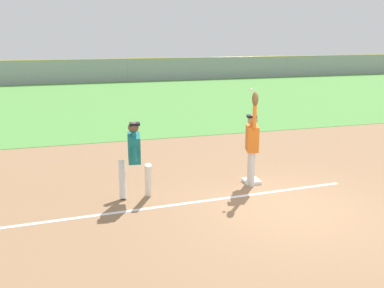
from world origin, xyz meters
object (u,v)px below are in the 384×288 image
object	(u,v)px
fielder	(252,140)
parked_car_green	(118,70)
first_base	(251,181)
runner	(134,155)
parked_car_red	(174,69)
parked_car_tan	(230,67)
parked_car_blue	(47,72)
baseball	(251,90)

from	to	relation	value
fielder	parked_car_green	size ratio (longest dim) A/B	0.51
first_base	parked_car_green	distance (m)	25.40
runner	parked_car_red	distance (m)	26.71
fielder	parked_car_tan	xyz separation A→B (m)	(9.67, 26.36, -0.45)
parked_car_tan	first_base	bearing A→B (deg)	-106.93
fielder	parked_car_red	world-z (taller)	fielder
runner	parked_car_tan	size ratio (longest dim) A/B	0.38
parked_car_red	fielder	bearing A→B (deg)	-103.24
fielder	parked_car_blue	world-z (taller)	fielder
first_base	runner	size ratio (longest dim) A/B	0.22
first_base	parked_car_blue	size ratio (longest dim) A/B	0.08
first_base	parked_car_tan	size ratio (longest dim) A/B	0.08
fielder	baseball	size ratio (longest dim) A/B	30.81
first_base	parked_car_tan	xyz separation A→B (m)	(9.59, 26.24, 0.63)
parked_car_blue	parked_car_tan	distance (m)	15.35
runner	parked_car_blue	world-z (taller)	runner
parked_car_green	parked_car_tan	distance (m)	9.95
first_base	fielder	size ratio (longest dim) A/B	0.17
parked_car_blue	parked_car_tan	xyz separation A→B (m)	(15.34, 0.53, 0.00)
first_base	parked_car_green	size ratio (longest dim) A/B	0.08
parked_car_red	parked_car_tan	size ratio (longest dim) A/B	1.00
baseball	parked_car_red	xyz separation A→B (m)	(4.50, 25.58, -1.62)
fielder	runner	size ratio (longest dim) A/B	1.33
parked_car_green	parked_car_tan	world-z (taller)	same
parked_car_green	baseball	bearing A→B (deg)	-86.37
parked_car_tan	parked_car_blue	bearing A→B (deg)	-174.86
runner	parked_car_blue	xyz separation A→B (m)	(-2.87, 25.89, -0.32)
first_base	baseball	xyz separation A→B (m)	(-0.13, -0.06, 2.26)
runner	parked_car_red	xyz separation A→B (m)	(7.24, 25.70, -0.32)
parked_car_green	first_base	bearing A→B (deg)	-86.07
baseball	parked_car_green	xyz separation A→B (m)	(-0.20, 25.46, -1.62)
fielder	runner	bearing A→B (deg)	16.80
parked_car_green	parked_car_red	xyz separation A→B (m)	(4.69, 0.12, 0.00)
parked_car_blue	parked_car_tan	size ratio (longest dim) A/B	1.01
baseball	parked_car_blue	xyz separation A→B (m)	(-5.62, 25.77, -1.62)
first_base	parked_car_green	xyz separation A→B (m)	(-0.33, 25.39, 0.63)
baseball	parked_car_tan	xyz separation A→B (m)	(9.72, 26.30, -1.62)
fielder	parked_car_green	xyz separation A→B (m)	(-0.25, 25.51, -0.45)
fielder	parked_car_tan	size ratio (longest dim) A/B	0.51
first_base	parked_car_blue	world-z (taller)	parked_car_blue
runner	parked_car_blue	bearing A→B (deg)	102.83
parked_car_green	parked_car_red	distance (m)	4.69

